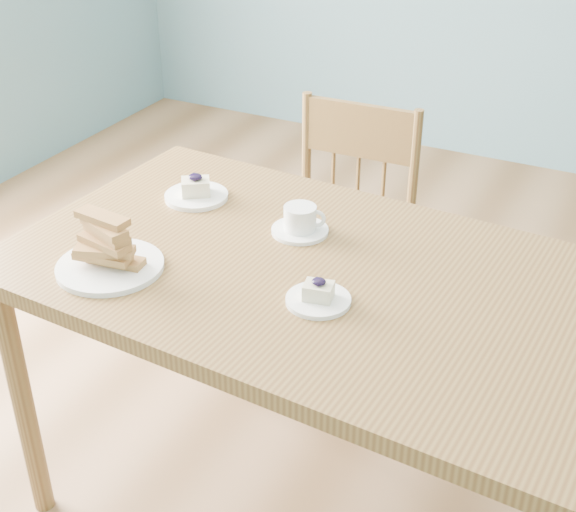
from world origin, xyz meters
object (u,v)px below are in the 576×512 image
(dining_table, at_px, (322,300))
(biscotti_plate, at_px, (108,252))
(dining_chair, at_px, (341,243))
(cheesecake_plate_far, at_px, (196,192))
(coffee_cup, at_px, (301,222))
(cheesecake_plate_near, at_px, (318,296))

(dining_table, bearing_deg, biscotti_plate, -150.69)
(dining_table, height_order, biscotti_plate, biscotti_plate)
(dining_chair, height_order, biscotti_plate, biscotti_plate)
(cheesecake_plate_far, relative_size, coffee_cup, 1.20)
(dining_table, relative_size, biscotti_plate, 6.21)
(dining_chair, bearing_deg, dining_table, -72.19)
(coffee_cup, height_order, biscotti_plate, biscotti_plate)
(coffee_cup, bearing_deg, cheesecake_plate_near, -76.80)
(cheesecake_plate_near, bearing_deg, biscotti_plate, -169.20)
(dining_table, xyz_separation_m, dining_chair, (-0.24, 0.68, -0.25))
(cheesecake_plate_near, distance_m, biscotti_plate, 0.49)
(dining_chair, xyz_separation_m, biscotti_plate, (-0.20, -0.90, 0.38))
(dining_table, bearing_deg, dining_chair, 113.06)
(cheesecake_plate_near, bearing_deg, coffee_cup, 123.19)
(cheesecake_plate_near, xyz_separation_m, cheesecake_plate_far, (-0.51, 0.31, 0.00))
(cheesecake_plate_near, relative_size, biscotti_plate, 0.57)
(dining_chair, relative_size, cheesecake_plate_near, 6.38)
(dining_chair, height_order, cheesecake_plate_far, dining_chair)
(coffee_cup, relative_size, biscotti_plate, 0.58)
(coffee_cup, xyz_separation_m, biscotti_plate, (-0.31, -0.36, 0.01))
(cheesecake_plate_far, bearing_deg, coffee_cup, -7.53)
(cheesecake_plate_near, xyz_separation_m, coffee_cup, (-0.17, 0.26, 0.02))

